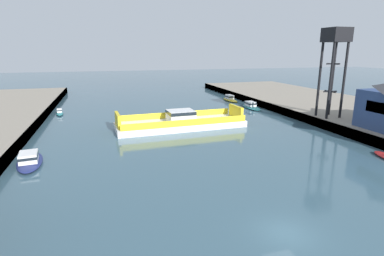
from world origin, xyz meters
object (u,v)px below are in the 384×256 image
(moored_boat_near_right, at_px, (251,106))
(crane_tower, at_px, (335,46))
(moored_boat_far_left, at_px, (230,99))
(moored_boat_near_left, at_px, (60,112))
(chain_ferry, at_px, (181,122))
(moored_boat_mid_left, at_px, (29,160))

(moored_boat_near_right, xyz_separation_m, crane_tower, (5.56, -19.31, 13.50))
(moored_boat_far_left, bearing_deg, crane_tower, -79.29)
(moored_boat_near_left, xyz_separation_m, moored_boat_near_right, (43.05, -5.01, 0.14))
(chain_ferry, distance_m, moored_boat_near_right, 24.74)
(moored_boat_near_left, relative_size, crane_tower, 0.32)
(crane_tower, bearing_deg, moored_boat_near_right, 106.05)
(moored_boat_near_left, height_order, moored_boat_mid_left, moored_boat_mid_left)
(chain_ferry, distance_m, crane_tower, 29.96)
(moored_boat_near_right, distance_m, moored_boat_far_left, 11.91)
(chain_ferry, bearing_deg, moored_boat_near_left, 140.35)
(chain_ferry, xyz_separation_m, moored_boat_near_right, (20.75, 13.47, -0.40))
(moored_boat_near_left, relative_size, moored_boat_near_right, 0.63)
(moored_boat_mid_left, bearing_deg, moored_boat_near_right, 31.27)
(chain_ferry, xyz_separation_m, moored_boat_mid_left, (-22.01, -12.50, -0.38))
(chain_ferry, distance_m, moored_boat_near_left, 28.97)
(chain_ferry, height_order, moored_boat_near_right, chain_ferry)
(moored_boat_mid_left, xyz_separation_m, crane_tower, (48.32, 6.66, 13.49))
(moored_boat_mid_left, bearing_deg, chain_ferry, 29.59)
(moored_boat_far_left, relative_size, crane_tower, 0.50)
(moored_boat_near_right, distance_m, crane_tower, 24.21)
(moored_boat_near_left, bearing_deg, chain_ferry, -39.65)
(moored_boat_near_left, distance_m, moored_boat_near_right, 43.34)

